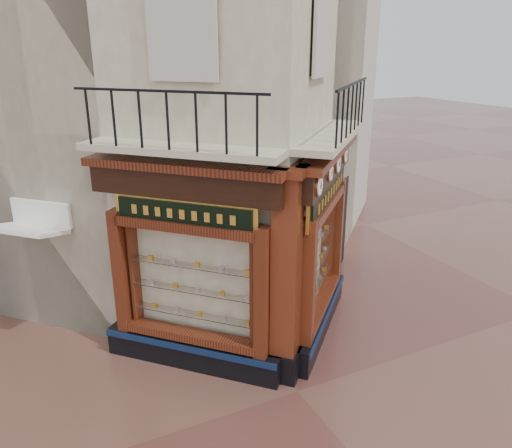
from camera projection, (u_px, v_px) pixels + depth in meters
ground at (298, 391)px, 8.86m from camera, size 80.00×80.00×0.00m
main_building at (176, 36)px, 12.04m from camera, size 11.31×11.31×12.00m
neighbour_left at (59, 57)px, 13.29m from camera, size 11.31×11.31×11.00m
neighbour_right at (230, 55)px, 15.32m from camera, size 11.31×11.31×11.00m
shopfront_left at (189, 271)px, 8.94m from camera, size 2.86×2.86×3.98m
shopfront_right at (321, 245)px, 10.10m from camera, size 2.86×2.86×3.98m
corner_pilaster at (286, 281)px, 8.62m from camera, size 0.85×0.85×3.98m
balcony at (261, 141)px, 8.69m from camera, size 5.94×2.97×1.03m
clock_a at (319, 185)px, 8.23m from camera, size 0.30×0.30×0.38m
clock_b at (330, 172)px, 9.06m from camera, size 0.27×0.27×0.34m
clock_c at (338, 163)px, 9.75m from camera, size 0.32×0.32×0.41m
clock_d at (345, 155)px, 10.52m from camera, size 0.30×0.30×0.37m
awning at (44, 340)px, 10.40m from camera, size 1.59×1.59×0.27m
signboard_left at (184, 213)px, 8.49m from camera, size 1.95×1.95×0.52m
signboard_right at (328, 192)px, 9.69m from camera, size 2.29×2.29×0.62m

